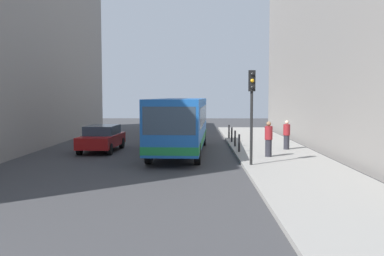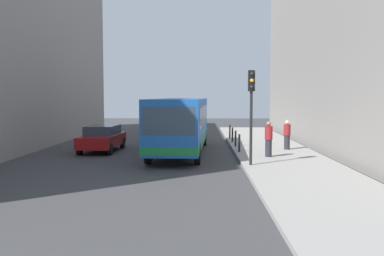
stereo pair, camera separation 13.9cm
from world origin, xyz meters
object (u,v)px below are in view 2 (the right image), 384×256
object	(u,v)px
bollard_farthest	(230,132)
pedestrian_mid_sidewalk	(287,135)
bus	(181,122)
pedestrian_near_signal	(269,139)
car_beside_bus	(102,138)
bollard_far	(232,135)
car_behind_bus	(180,127)
bollard_mid	(236,138)
traffic_light	(251,99)
bollard_near	(239,143)

from	to	relation	value
bollard_farthest	pedestrian_mid_sidewalk	xyz separation A→B (m)	(2.78, -6.48, 0.34)
bus	pedestrian_mid_sidewalk	size ratio (longest dim) A/B	6.80
pedestrian_near_signal	car_beside_bus	bearing A→B (deg)	-158.67
bollard_far	pedestrian_near_signal	size ratio (longest dim) A/B	0.54
car_behind_bus	bollard_farthest	size ratio (longest dim) A/B	4.68
bollard_farthest	pedestrian_near_signal	bearing A→B (deg)	-82.37
bollard_mid	pedestrian_mid_sidewalk	bearing A→B (deg)	-26.93
bollard_far	bollard_farthest	xyz separation A→B (m)	(0.00, 2.54, 0.00)
pedestrian_near_signal	pedestrian_mid_sidewalk	size ratio (longest dim) A/B	1.07
car_behind_bus	bollard_far	size ratio (longest dim) A/B	4.68
car_beside_bus	pedestrian_mid_sidewalk	size ratio (longest dim) A/B	2.73
bollard_far	traffic_light	bearing A→B (deg)	-89.40
pedestrian_near_signal	bollard_mid	bearing A→B (deg)	146.49
car_behind_bus	bollard_near	world-z (taller)	car_behind_bus
bollard_near	pedestrian_near_signal	distance (m)	2.30
bollard_mid	bollard_far	xyz separation A→B (m)	(0.00, 2.54, 0.00)
bollard_far	pedestrian_near_signal	xyz separation A→B (m)	(1.27, -6.95, 0.40)
bus	bollard_mid	world-z (taller)	bus
bus	bollard_far	distance (m)	5.61
pedestrian_mid_sidewalk	bollard_far	bearing A→B (deg)	125.00
bus	car_behind_bus	distance (m)	9.62
bus	bollard_farthest	xyz separation A→B (m)	(3.17, 7.03, -1.10)
car_behind_bus	bollard_far	distance (m)	6.25
bollard_farthest	bollard_far	bearing A→B (deg)	-90.00
car_behind_bus	bollard_near	size ratio (longest dim) A/B	4.68
bollard_near	bollard_mid	world-z (taller)	same
bus	car_behind_bus	xyz separation A→B (m)	(-0.48, 9.56, -0.94)
bollard_farthest	pedestrian_mid_sidewalk	size ratio (longest dim) A/B	0.58
car_beside_bus	bollard_farthest	distance (m)	9.99
traffic_light	pedestrian_mid_sidewalk	world-z (taller)	traffic_light
traffic_light	bollard_far	distance (m)	9.83
bollard_far	pedestrian_mid_sidewalk	xyz separation A→B (m)	(2.78, -3.95, 0.34)
bollard_mid	pedestrian_mid_sidewalk	distance (m)	3.13
bus	bollard_far	bearing A→B (deg)	-122.49
bus	pedestrian_mid_sidewalk	distance (m)	6.02
traffic_light	pedestrian_mid_sidewalk	distance (m)	6.52
bus	car_behind_bus	bearing A→B (deg)	-84.37
bus	pedestrian_near_signal	bearing A→B (deg)	153.79
traffic_light	pedestrian_near_signal	distance (m)	3.46
traffic_light	bollard_farthest	bearing A→B (deg)	90.47
bollard_far	pedestrian_mid_sidewalk	bearing A→B (deg)	-54.88
bollard_near	bollard_mid	xyz separation A→B (m)	(0.00, 2.54, 0.00)
car_beside_bus	bollard_far	world-z (taller)	car_beside_bus
car_beside_bus	pedestrian_near_signal	xyz separation A→B (m)	(8.96, -3.10, 0.24)
bollard_near	pedestrian_mid_sidewalk	world-z (taller)	pedestrian_mid_sidewalk
bollard_near	pedestrian_near_signal	world-z (taller)	pedestrian_near_signal
pedestrian_near_signal	bollard_farthest	bearing A→B (deg)	138.06
bollard_near	bollard_mid	size ratio (longest dim) A/B	1.00
bollard_far	bollard_farthest	size ratio (longest dim) A/B	1.00
bollard_mid	pedestrian_near_signal	bearing A→B (deg)	-73.94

